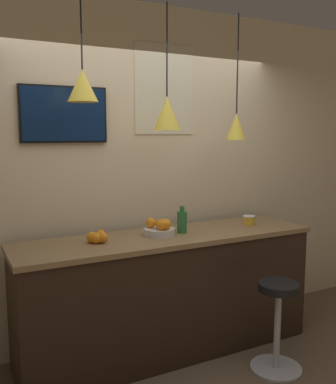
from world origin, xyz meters
name	(u,v)px	position (x,y,z in m)	size (l,w,h in m)	color
back_wall	(145,174)	(0.00, 1.08, 1.45)	(8.00, 0.06, 2.90)	beige
service_counter	(168,293)	(0.00, 0.64, 0.50)	(2.48, 0.65, 0.99)	black
bar_stool	(278,316)	(0.61, 0.00, 0.43)	(0.39, 0.39, 0.69)	#B7B7BC
fruit_bowl	(160,229)	(-0.07, 0.65, 1.05)	(0.25, 0.25, 0.14)	beige
orange_pile	(98,237)	(-0.58, 0.68, 1.03)	(0.17, 0.20, 0.09)	orange
juice_bottle	(182,221)	(0.14, 0.66, 1.09)	(0.08, 0.08, 0.22)	#286B33
spread_jar	(249,220)	(0.83, 0.66, 1.03)	(0.11, 0.11, 0.08)	gold
pendant_lamp_left	(83,85)	(-0.67, 0.66, 2.14)	(0.22, 0.22, 0.77)	black
pendant_lamp_middle	(167,113)	(0.00, 0.66, 1.97)	(0.22, 0.22, 0.97)	black
pendant_lamp_right	(236,126)	(0.67, 0.66, 1.87)	(0.17, 0.17, 1.05)	black
mounted_tv	(64,115)	(-0.72, 1.03, 1.96)	(0.68, 0.04, 0.44)	black
wall_poster	(165,90)	(0.18, 1.05, 2.19)	(0.57, 0.01, 0.77)	beige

